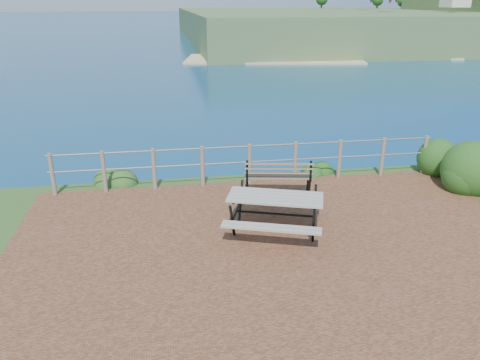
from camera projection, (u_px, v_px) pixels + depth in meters
The scene contains 9 objects.
ground at pixel (282, 250), 8.50m from camera, with size 10.00×7.00×0.12m, color brown.
ocean at pixel (164, 11), 192.71m from camera, with size 1200.00×1200.00×0.00m, color navy.
safety_railing at pixel (250, 162), 11.38m from camera, with size 9.40×0.10×1.00m.
picnic_table at pixel (275, 210), 8.97m from camera, with size 1.94×1.49×0.76m.
park_bench at pixel (278, 171), 10.75m from camera, with size 1.59×0.66×0.87m.
shrub_right_front at pixel (477, 193), 11.04m from camera, with size 1.39×1.39×1.97m, color #1B4214.
shrub_right_edge at pixel (450, 175), 12.18m from camera, with size 1.19×1.19×1.69m, color #1B4214.
shrub_lip_west at pixel (114, 181), 11.74m from camera, with size 0.82×0.82×0.58m, color #234D1D.
shrub_lip_east at pixel (319, 174), 12.26m from camera, with size 0.72×0.72×0.45m, color #1B4214.
Camera 1 is at (-1.97, -7.25, 4.25)m, focal length 35.00 mm.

